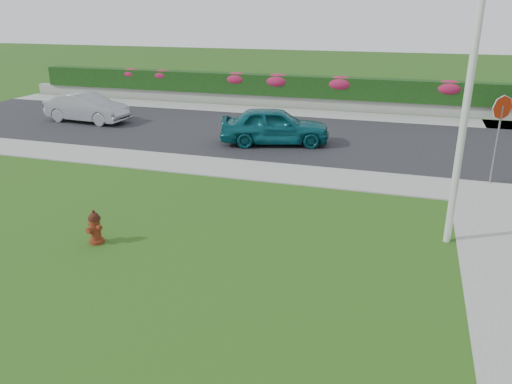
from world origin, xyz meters
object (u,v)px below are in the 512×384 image
(fire_hydrant, at_px, (95,228))
(sedan_silver, at_px, (87,108))
(sedan_teal, at_px, (275,126))
(stop_sign, at_px, (501,118))
(utility_pole, at_px, (463,125))

(fire_hydrant, xyz_separation_m, sedan_silver, (-7.95, 11.09, 0.33))
(sedan_teal, height_order, stop_sign, stop_sign)
(sedan_teal, bearing_deg, sedan_silver, 65.53)
(sedan_teal, bearing_deg, utility_pole, -156.26)
(fire_hydrant, xyz_separation_m, sedan_teal, (1.56, 9.77, 0.38))
(fire_hydrant, height_order, sedan_silver, sedan_silver)
(utility_pole, bearing_deg, sedan_silver, 151.28)
(stop_sign, bearing_deg, sedan_silver, 153.66)
(sedan_silver, distance_m, stop_sign, 17.60)
(sedan_teal, relative_size, utility_pole, 0.78)
(fire_hydrant, relative_size, sedan_teal, 0.19)
(fire_hydrant, xyz_separation_m, stop_sign, (9.16, 7.19, 1.67))
(sedan_teal, distance_m, utility_pole, 9.72)
(sedan_teal, xyz_separation_m, utility_pole, (6.16, -7.26, 1.97))
(sedan_silver, bearing_deg, fire_hydrant, -139.93)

